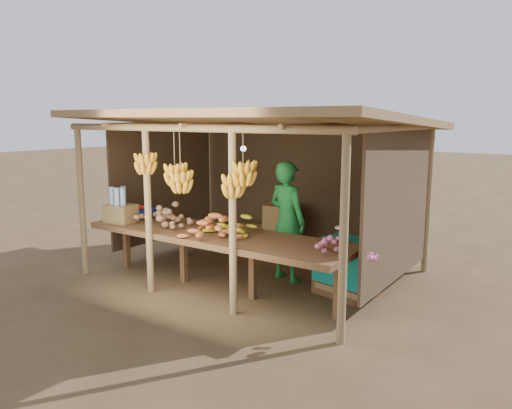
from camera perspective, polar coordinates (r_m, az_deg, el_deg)
The scene contains 13 objects.
ground at distance 7.67m, azimuth 0.00°, elevation -7.75°, with size 60.00×60.00×0.00m, color brown.
stall_structure at distance 7.28m, azimuth -0.19°, elevation 6.62°, with size 4.70×3.50×2.43m.
counter at distance 6.74m, azimuth -4.58°, elevation -3.75°, with size 3.90×1.05×0.80m.
potato_heap at distance 7.33m, azimuth -10.93°, elevation -0.85°, with size 0.92×0.55×0.36m, color tan, non-canonical shape.
sweet_potato_heap at distance 6.43m, azimuth -5.12°, elevation -2.23°, with size 0.92×0.55×0.36m, color #C66632, non-canonical shape.
onion_heap at distance 5.59m, azimuth 9.75°, elevation -4.18°, with size 0.76×0.46×0.35m, color #CA627D, non-canonical shape.
banana_pile at distance 6.65m, azimuth -2.71°, elevation -1.85°, with size 0.58×0.35×0.35m, color yellow, non-canonical shape.
tomato_basin at distance 7.97m, azimuth -12.63°, elevation -0.82°, with size 0.36×0.36×0.19m.
bottle_box at distance 7.62m, azimuth -15.22°, elevation -0.46°, with size 0.46×0.38×0.53m.
vendor at distance 7.15m, azimuth 3.57°, elevation -1.91°, with size 0.63×0.41×1.73m, color #19742F.
tarp_crate at distance 6.76m, azimuth 10.34°, elevation -6.92°, with size 0.92×0.84×0.94m.
carton_stack at distance 8.48m, azimuth 1.75°, elevation -3.30°, with size 1.29×0.63×0.89m.
burlap_sacks at distance 9.00m, azimuth -2.26°, elevation -3.58°, with size 0.75×0.39×0.53m.
Camera 1 is at (4.14, -6.03, 2.32)m, focal length 35.00 mm.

